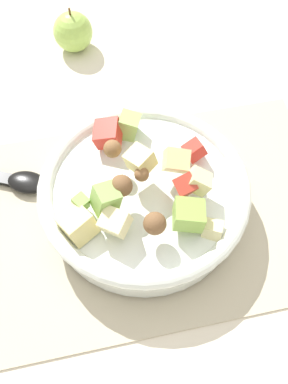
{
  "coord_description": "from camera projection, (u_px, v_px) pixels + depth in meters",
  "views": [
    {
      "loc": [
        -0.08,
        -0.29,
        0.53
      ],
      "look_at": [
        -0.02,
        0.01,
        0.05
      ],
      "focal_mm": 41.59,
      "sensor_mm": 36.0,
      "label": 1
    }
  ],
  "objects": [
    {
      "name": "whole_apple",
      "position": [
        73.0,
        32.0,
        0.76
      ],
      "size": [
        0.07,
        0.07,
        0.08
      ],
      "color": "#9EC656",
      "rests_on": "ground_plane"
    },
    {
      "name": "salad_bowl",
      "position": [
        144.0,
        195.0,
        0.57
      ],
      "size": [
        0.27,
        0.27,
        0.11
      ],
      "color": "white",
      "rests_on": "placemat"
    },
    {
      "name": "ground_plane",
      "position": [
        156.0,
        213.0,
        0.61
      ],
      "size": [
        2.4,
        2.4,
        0.0
      ],
      "primitive_type": "plane",
      "color": "silver"
    },
    {
      "name": "placemat",
      "position": [
        156.0,
        212.0,
        0.61
      ],
      "size": [
        0.49,
        0.32,
        0.01
      ],
      "primitive_type": "cube",
      "color": "#BCB299",
      "rests_on": "ground_plane"
    }
  ]
}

